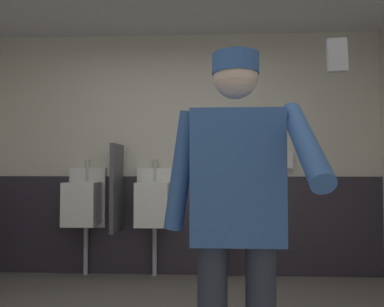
{
  "coord_description": "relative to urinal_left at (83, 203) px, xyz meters",
  "views": [
    {
      "loc": [
        0.34,
        -1.86,
        1.17
      ],
      "look_at": [
        0.23,
        0.37,
        1.25
      ],
      "focal_mm": 32.69,
      "sensor_mm": 36.0,
      "label": 1
    }
  ],
  "objects": [
    {
      "name": "wall_back",
      "position": [
        0.99,
        0.22,
        0.54
      ],
      "size": [
        4.96,
        0.12,
        2.63
      ],
      "primitive_type": "cube",
      "color": "beige",
      "rests_on": "ground_plane"
    },
    {
      "name": "wainscot_band_back",
      "position": [
        0.99,
        0.14,
        -0.25
      ],
      "size": [
        4.36,
        0.03,
        1.06
      ],
      "primitive_type": "cube",
      "color": "#2D2833",
      "rests_on": "ground_plane"
    },
    {
      "name": "urinal_left",
      "position": [
        0.0,
        0.0,
        0.0
      ],
      "size": [
        0.4,
        0.34,
        1.24
      ],
      "color": "white",
      "rests_on": "ground_plane"
    },
    {
      "name": "urinal_middle",
      "position": [
        0.75,
        0.0,
        0.0
      ],
      "size": [
        0.4,
        0.34,
        1.24
      ],
      "color": "white",
      "rests_on": "ground_plane"
    },
    {
      "name": "urinal_right",
      "position": [
        1.5,
        0.0,
        0.0
      ],
      "size": [
        0.4,
        0.34,
        1.24
      ],
      "color": "white",
      "rests_on": "ground_plane"
    },
    {
      "name": "privacy_divider_panel",
      "position": [
        0.37,
        -0.07,
        0.17
      ],
      "size": [
        0.04,
        0.4,
        0.9
      ],
      "primitive_type": "cube",
      "color": "#4C4C51"
    },
    {
      "name": "person",
      "position": [
        1.46,
        -2.04,
        0.21
      ],
      "size": [
        0.64,
        0.6,
        1.69
      ],
      "color": "#2D3342",
      "rests_on": "ground_plane"
    },
    {
      "name": "cell_phone",
      "position": [
        1.74,
        -2.54,
        0.74
      ],
      "size": [
        0.06,
        0.04,
        0.11
      ],
      "primitive_type": "cube",
      "rotation": [
        -0.12,
        0.0,
        -0.08
      ],
      "color": "#A5A8B2"
    },
    {
      "name": "soap_dispenser",
      "position": [
        2.18,
        0.12,
        0.46
      ],
      "size": [
        0.1,
        0.07,
        0.18
      ],
      "primitive_type": "cube",
      "color": "silver"
    }
  ]
}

